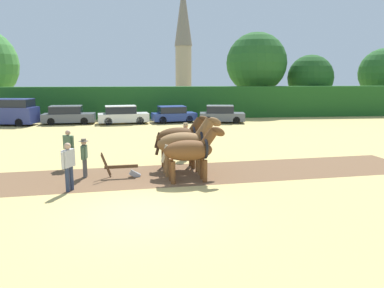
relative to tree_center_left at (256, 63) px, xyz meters
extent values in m
plane|color=tan|center=(-11.97, -30.20, -5.52)|extent=(240.00, 240.00, 0.00)
cube|color=brown|center=(-14.83, -26.19, -5.52)|extent=(29.90, 6.37, 0.01)
cube|color=#1E511E|center=(-11.97, -3.87, -3.98)|extent=(66.79, 1.55, 3.09)
cylinder|color=brown|center=(0.00, 0.00, -3.67)|extent=(0.44, 0.44, 3.71)
sphere|color=#235623|center=(0.00, 0.00, 0.01)|extent=(6.62, 6.62, 6.62)
cylinder|color=brown|center=(6.18, -0.21, -4.25)|extent=(0.44, 0.44, 2.55)
sphere|color=#1E4C1E|center=(6.18, -0.21, -1.59)|extent=(5.04, 5.04, 5.04)
cylinder|color=brown|center=(15.51, 0.67, -4.08)|extent=(0.44, 0.44, 2.89)
sphere|color=#235623|center=(15.51, 0.67, -1.06)|extent=(5.72, 5.72, 5.72)
cylinder|color=gray|center=(-5.39, 30.25, -0.72)|extent=(2.99, 2.99, 9.60)
cone|color=slate|center=(-5.39, 30.25, 9.94)|extent=(3.28, 3.28, 11.73)
ellipsoid|color=brown|center=(-10.29, -26.90, -4.28)|extent=(2.00, 1.02, 0.80)
cylinder|color=brown|center=(-9.69, -26.61, -5.08)|extent=(0.18, 0.18, 0.88)
cylinder|color=brown|center=(-9.64, -27.08, -5.08)|extent=(0.18, 0.18, 0.88)
cylinder|color=brown|center=(-10.94, -26.73, -5.08)|extent=(0.18, 0.18, 0.88)
cylinder|color=brown|center=(-10.89, -27.19, -5.08)|extent=(0.18, 0.18, 0.88)
cylinder|color=brown|center=(-9.47, -26.83, -3.84)|extent=(0.75, 0.45, 0.80)
ellipsoid|color=brown|center=(-9.11, -26.79, -3.58)|extent=(0.70, 0.32, 0.54)
cube|color=gray|center=(-9.31, -26.81, -3.67)|extent=(0.38, 0.12, 0.50)
cylinder|color=gray|center=(-11.20, -26.99, -4.37)|extent=(0.31, 0.15, 0.71)
torus|color=black|center=(-9.62, -26.84, -4.22)|extent=(0.19, 0.84, 0.83)
ellipsoid|color=brown|center=(-10.40, -25.77, -4.20)|extent=(2.21, 1.17, 0.92)
cylinder|color=brown|center=(-9.73, -25.44, -5.07)|extent=(0.18, 0.18, 0.90)
cylinder|color=brown|center=(-9.68, -25.97, -5.07)|extent=(0.18, 0.18, 0.90)
cylinder|color=brown|center=(-11.11, -25.57, -5.07)|extent=(0.18, 0.18, 0.90)
cylinder|color=brown|center=(-11.06, -26.10, -5.07)|extent=(0.18, 0.18, 0.90)
cylinder|color=brown|center=(-9.50, -25.68, -3.67)|extent=(0.91, 0.52, 0.98)
ellipsoid|color=brown|center=(-9.03, -25.64, -3.34)|extent=(0.70, 0.32, 0.54)
cube|color=black|center=(-9.29, -25.66, -3.47)|extent=(0.47, 0.12, 0.62)
cylinder|color=black|center=(-11.41, -25.86, -4.30)|extent=(0.31, 0.15, 0.71)
torus|color=black|center=(-9.65, -25.70, -4.13)|extent=(0.20, 0.94, 0.94)
ellipsoid|color=#513319|center=(-10.50, -24.63, -4.13)|extent=(2.02, 1.11, 0.88)
cylinder|color=#513319|center=(-9.90, -24.32, -5.02)|extent=(0.18, 0.18, 0.99)
cylinder|color=#513319|center=(-9.85, -24.83, -5.02)|extent=(0.18, 0.18, 0.99)
cylinder|color=#513319|center=(-11.16, -24.44, -5.02)|extent=(0.18, 0.18, 0.99)
cylinder|color=#513319|center=(-11.11, -24.95, -5.02)|extent=(0.18, 0.18, 0.99)
cylinder|color=#513319|center=(-9.68, -24.55, -3.66)|extent=(0.81, 0.49, 0.85)
ellipsoid|color=#513319|center=(-9.30, -24.52, -3.39)|extent=(0.70, 0.32, 0.54)
cube|color=black|center=(-9.51, -24.54, -3.48)|extent=(0.40, 0.12, 0.52)
cylinder|color=black|center=(-11.42, -24.72, -4.23)|extent=(0.31, 0.15, 0.71)
torus|color=black|center=(-9.83, -24.57, -4.06)|extent=(0.19, 0.91, 0.90)
cube|color=#4C331E|center=(-12.92, -26.01, -5.07)|extent=(1.34, 0.23, 0.12)
cube|color=#939399|center=(-12.39, -25.96, -5.42)|extent=(0.50, 0.24, 0.39)
cylinder|color=#4C331E|center=(-13.54, -25.86, -4.97)|extent=(0.40, 0.10, 0.96)
cylinder|color=#4C331E|center=(-13.50, -26.26, -4.97)|extent=(0.40, 0.10, 0.96)
cylinder|color=#4C4C4C|center=(-14.40, -25.69, -5.14)|extent=(0.14, 0.14, 0.77)
cylinder|color=#4C4C4C|center=(-14.40, -25.89, -5.14)|extent=(0.14, 0.14, 0.77)
cube|color=#4C6B4C|center=(-14.40, -25.79, -4.48)|extent=(0.20, 0.45, 0.55)
sphere|color=tan|center=(-14.40, -25.79, -4.09)|extent=(0.21, 0.21, 0.21)
cylinder|color=#4C6B4C|center=(-14.40, -25.52, -4.50)|extent=(0.09, 0.09, 0.51)
cylinder|color=#4C6B4C|center=(-14.40, -26.06, -4.50)|extent=(0.09, 0.09, 0.51)
cylinder|color=#665B4C|center=(-14.40, -25.79, -4.03)|extent=(0.40, 0.40, 0.02)
cylinder|color=#665B4C|center=(-14.40, -25.79, -3.98)|extent=(0.20, 0.20, 0.10)
cylinder|color=#38332D|center=(-9.89, -22.61, -5.08)|extent=(0.14, 0.14, 0.87)
cylinder|color=#38332D|center=(-10.07, -22.74, -5.08)|extent=(0.14, 0.14, 0.87)
cube|color=silver|center=(-9.98, -22.68, -4.34)|extent=(0.53, 0.46, 0.62)
sphere|color=tan|center=(-9.98, -22.68, -3.90)|extent=(0.24, 0.24, 0.24)
cylinder|color=silver|center=(-9.74, -22.50, -4.36)|extent=(0.09, 0.09, 0.58)
cylinder|color=silver|center=(-10.22, -22.85, -4.36)|extent=(0.09, 0.09, 0.58)
cylinder|color=tan|center=(-9.98, -22.68, -3.83)|extent=(0.45, 0.45, 0.02)
cylinder|color=tan|center=(-9.98, -22.68, -3.78)|extent=(0.22, 0.22, 0.10)
cylinder|color=#28334C|center=(-14.58, -27.53, -5.08)|extent=(0.14, 0.14, 0.88)
cylinder|color=#28334C|center=(-14.68, -27.74, -5.08)|extent=(0.14, 0.14, 0.88)
cube|color=#B7B7BC|center=(-14.63, -27.63, -4.32)|extent=(0.41, 0.55, 0.63)
sphere|color=tan|center=(-14.63, -27.63, -3.89)|extent=(0.24, 0.24, 0.24)
cylinder|color=#B7B7BC|center=(-14.50, -27.36, -4.35)|extent=(0.09, 0.09, 0.59)
cylinder|color=#B7B7BC|center=(-14.77, -27.91, -4.35)|extent=(0.09, 0.09, 0.59)
cylinder|color=#4C4C4C|center=(-15.44, -24.07, -5.09)|extent=(0.14, 0.14, 0.87)
cylinder|color=#4C4C4C|center=(-15.26, -24.22, -5.09)|extent=(0.14, 0.14, 0.87)
cube|color=#4C6B4C|center=(-15.35, -24.14, -4.34)|extent=(0.52, 0.48, 0.62)
sphere|color=tan|center=(-15.35, -24.14, -3.91)|extent=(0.24, 0.24, 0.24)
cylinder|color=#4C6B4C|center=(-15.58, -23.95, -4.37)|extent=(0.09, 0.09, 0.58)
cylinder|color=#4C6B4C|center=(-15.12, -24.34, -4.37)|extent=(0.09, 0.09, 0.58)
cube|color=navy|center=(-23.83, -8.06, -4.66)|extent=(5.36, 2.71, 1.34)
cube|color=black|center=(-23.83, -8.06, -3.67)|extent=(4.72, 2.42, 0.64)
cube|color=navy|center=(-23.83, -8.06, -3.32)|extent=(4.72, 2.42, 0.06)
cylinder|color=black|center=(-22.13, -7.50, -5.18)|extent=(0.70, 0.33, 0.68)
cylinder|color=black|center=(-22.40, -9.14, -5.18)|extent=(0.70, 0.33, 0.68)
cube|color=#565B66|center=(-18.74, -7.65, -4.98)|extent=(4.46, 2.06, 0.73)
cube|color=black|center=(-18.96, -7.67, -4.31)|extent=(2.71, 1.78, 0.62)
cube|color=#565B66|center=(-18.96, -7.67, -3.98)|extent=(2.71, 1.78, 0.06)
cylinder|color=black|center=(-17.43, -6.78, -5.21)|extent=(0.64, 0.26, 0.63)
cylinder|color=black|center=(-17.34, -8.37, -5.21)|extent=(0.64, 0.26, 0.63)
cylinder|color=black|center=(-20.14, -6.93, -5.21)|extent=(0.64, 0.26, 0.63)
cylinder|color=black|center=(-20.04, -8.53, -5.21)|extent=(0.64, 0.26, 0.63)
cube|color=silver|center=(-14.05, -8.10, -4.98)|extent=(4.51, 2.32, 0.73)
cube|color=black|center=(-14.27, -8.13, -4.31)|extent=(2.78, 1.91, 0.60)
cube|color=silver|center=(-14.27, -8.13, -3.98)|extent=(2.78, 1.91, 0.06)
cylinder|color=black|center=(-12.84, -7.16, -5.19)|extent=(0.68, 0.31, 0.66)
cylinder|color=black|center=(-12.63, -8.67, -5.19)|extent=(0.68, 0.31, 0.66)
cylinder|color=black|center=(-15.48, -7.53, -5.19)|extent=(0.68, 0.31, 0.66)
cylinder|color=black|center=(-15.27, -9.04, -5.19)|extent=(0.68, 0.31, 0.66)
cube|color=navy|center=(-9.62, -7.65, -5.00)|extent=(4.12, 2.40, 0.68)
cube|color=black|center=(-9.81, -7.69, -4.38)|extent=(2.56, 1.95, 0.55)
cube|color=navy|center=(-9.81, -7.69, -4.08)|extent=(2.56, 1.95, 0.06)
cylinder|color=black|center=(-8.58, -6.69, -5.19)|extent=(0.69, 0.34, 0.66)
cylinder|color=black|center=(-8.30, -8.18, -5.19)|extent=(0.69, 0.34, 0.66)
cylinder|color=black|center=(-10.93, -7.12, -5.19)|extent=(0.69, 0.34, 0.66)
cylinder|color=black|center=(-10.66, -8.62, -5.19)|extent=(0.69, 0.34, 0.66)
cube|color=#565B66|center=(-5.37, -8.29, -4.99)|extent=(4.15, 2.31, 0.71)
cube|color=black|center=(-5.56, -8.26, -4.35)|extent=(2.57, 1.90, 0.59)
cube|color=#565B66|center=(-5.56, -8.26, -4.02)|extent=(2.57, 1.90, 0.06)
cylinder|color=black|center=(-4.05, -7.71, -5.21)|extent=(0.65, 0.31, 0.63)
cylinder|color=black|center=(-4.28, -9.22, -5.21)|extent=(0.65, 0.31, 0.63)
cylinder|color=black|center=(-6.46, -7.35, -5.21)|extent=(0.65, 0.31, 0.63)
cylinder|color=black|center=(-6.69, -8.86, -5.21)|extent=(0.65, 0.31, 0.63)
camera|label=1|loc=(-11.70, -40.97, -1.48)|focal=35.00mm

